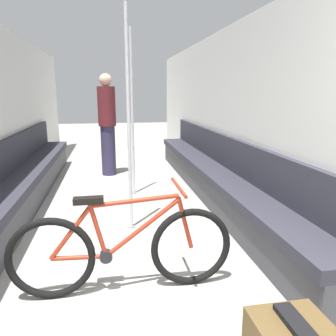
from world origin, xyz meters
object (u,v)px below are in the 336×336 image
object	(u,v)px
passenger_standing	(107,124)
grab_pole_far	(129,126)
bench_seat_row_right	(213,177)
bicycle	(123,250)
grab_pole_near	(132,117)
bench_seat_row_left	(21,186)

from	to	relation	value
passenger_standing	grab_pole_far	bearing A→B (deg)	40.82
bench_seat_row_right	bicycle	bearing A→B (deg)	-123.32
grab_pole_near	grab_pole_far	size ratio (longest dim) A/B	1.00
bench_seat_row_right	bicycle	distance (m)	2.40
bench_seat_row_left	bench_seat_row_right	distance (m)	2.49
bench_seat_row_left	bicycle	world-z (taller)	bench_seat_row_left
passenger_standing	bicycle	bearing A→B (deg)	36.98
bench_seat_row_right	bicycle	xyz separation A→B (m)	(-1.32, -2.01, 0.04)
bench_seat_row_left	bicycle	xyz separation A→B (m)	(1.17, -2.01, 0.04)
grab_pole_near	passenger_standing	size ratio (longest dim) A/B	1.30
grab_pole_near	grab_pole_far	bearing A→B (deg)	-95.82
bench_seat_row_right	passenger_standing	size ratio (longest dim) A/B	3.13
grab_pole_far	bicycle	bearing A→B (deg)	-96.48
bench_seat_row_left	grab_pole_far	bearing A→B (deg)	-33.12
bench_seat_row_left	bench_seat_row_right	bearing A→B (deg)	0.00
bench_seat_row_right	passenger_standing	world-z (taller)	passenger_standing
bench_seat_row_left	bicycle	bearing A→B (deg)	-59.72
grab_pole_far	grab_pole_near	bearing A→B (deg)	84.18
grab_pole_far	bench_seat_row_left	bearing A→B (deg)	146.88
bicycle	grab_pole_near	distance (m)	2.50
bench_seat_row_right	grab_pole_near	xyz separation A→B (m)	(-1.06, 0.36, 0.80)
bench_seat_row_left	grab_pole_far	xyz separation A→B (m)	(1.30, -0.85, 0.80)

